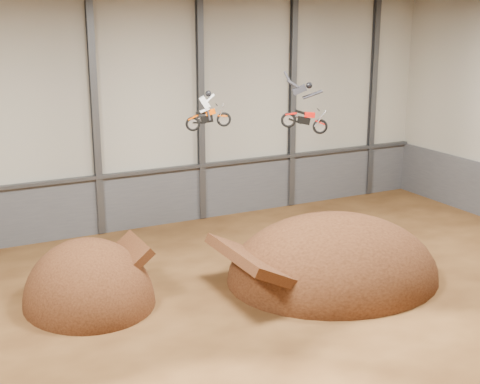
# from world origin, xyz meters

# --- Properties ---
(floor) EXTENTS (40.00, 40.00, 0.00)m
(floor) POSITION_xyz_m (0.00, 0.00, 0.00)
(floor) COLOR #452812
(floor) RESTS_ON ground
(back_wall) EXTENTS (40.00, 0.10, 14.00)m
(back_wall) POSITION_xyz_m (0.00, 15.00, 7.00)
(back_wall) COLOR #BBB7A6
(back_wall) RESTS_ON ground
(lower_band_back) EXTENTS (39.80, 0.18, 3.50)m
(lower_band_back) POSITION_xyz_m (0.00, 14.90, 1.75)
(lower_band_back) COLOR #54565C
(lower_band_back) RESTS_ON ground
(steel_rail) EXTENTS (39.80, 0.35, 0.20)m
(steel_rail) POSITION_xyz_m (0.00, 14.75, 3.55)
(steel_rail) COLOR #47494F
(steel_rail) RESTS_ON lower_band_back
(steel_column_2) EXTENTS (0.40, 0.36, 13.90)m
(steel_column_2) POSITION_xyz_m (-3.33, 14.80, 7.00)
(steel_column_2) COLOR #47494F
(steel_column_2) RESTS_ON ground
(steel_column_3) EXTENTS (0.40, 0.36, 13.90)m
(steel_column_3) POSITION_xyz_m (3.33, 14.80, 7.00)
(steel_column_3) COLOR #47494F
(steel_column_3) RESTS_ON ground
(steel_column_4) EXTENTS (0.40, 0.36, 13.90)m
(steel_column_4) POSITION_xyz_m (10.00, 14.80, 7.00)
(steel_column_4) COLOR #47494F
(steel_column_4) RESTS_ON ground
(steel_column_5) EXTENTS (0.40, 0.36, 13.90)m
(steel_column_5) POSITION_xyz_m (16.67, 14.80, 7.00)
(steel_column_5) COLOR #47494F
(steel_column_5) RESTS_ON ground
(takeoff_ramp) EXTENTS (5.95, 6.87, 5.95)m
(takeoff_ramp) POSITION_xyz_m (-6.57, 5.38, 0.00)
(takeoff_ramp) COLOR #371A0D
(takeoff_ramp) RESTS_ON ground
(landing_ramp) EXTENTS (10.97, 9.71, 6.33)m
(landing_ramp) POSITION_xyz_m (5.21, 2.75, 0.00)
(landing_ramp) COLOR #371A0D
(landing_ramp) RESTS_ON ground
(fmx_rider_a) EXTENTS (2.61, 1.61, 2.28)m
(fmx_rider_a) POSITION_xyz_m (0.12, 6.46, 8.46)
(fmx_rider_a) COLOR #D24600
(fmx_rider_b) EXTENTS (3.63, 2.42, 3.26)m
(fmx_rider_b) POSITION_xyz_m (4.45, 4.74, 8.62)
(fmx_rider_b) COLOR red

